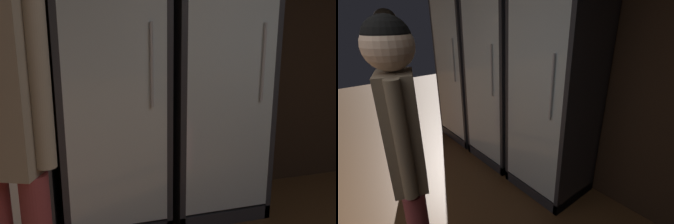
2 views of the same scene
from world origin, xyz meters
The scene contains 4 objects.
wall_back centered at (0.00, 3.03, 1.40)m, with size 6.00×0.06×2.80m, color black.
cooler_left centered at (-1.26, 2.74, 1.01)m, with size 0.69×0.58×2.07m.
cooler_center centered at (-0.52, 2.74, 1.02)m, with size 0.69×0.58×2.07m.
shopper_near centered at (-1.74, 1.72, 1.07)m, with size 0.33×0.23×1.70m.
Camera 1 is at (-1.52, 0.45, 1.32)m, focal length 36.44 mm.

